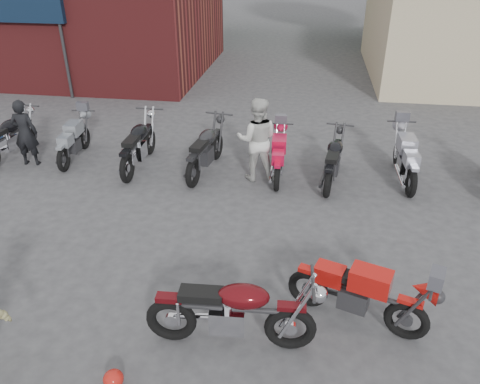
# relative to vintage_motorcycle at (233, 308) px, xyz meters

# --- Properties ---
(ground) EXTENTS (90.00, 90.00, 0.00)m
(ground) POSITION_rel_vintage_motorcycle_xyz_m (-0.47, 0.03, -0.62)
(ground) COLOR #3A3A3D
(brick_building) EXTENTS (12.00, 8.00, 4.00)m
(brick_building) POSITION_rel_vintage_motorcycle_xyz_m (-9.47, 14.03, 1.38)
(brick_building) COLOR maroon
(brick_building) RESTS_ON ground
(vintage_motorcycle) EXTENTS (2.19, 0.83, 1.25)m
(vintage_motorcycle) POSITION_rel_vintage_motorcycle_xyz_m (0.00, 0.00, 0.00)
(vintage_motorcycle) COLOR #4D090E
(vintage_motorcycle) RESTS_ON ground
(sportbike) EXTENTS (2.01, 1.22, 1.11)m
(sportbike) POSITION_rel_vintage_motorcycle_xyz_m (1.63, 0.66, -0.07)
(sportbike) COLOR red
(sportbike) RESTS_ON ground
(helmet) EXTENTS (0.29, 0.29, 0.23)m
(helmet) POSITION_rel_vintage_motorcycle_xyz_m (-1.32, -0.88, -0.51)
(helmet) COLOR red
(helmet) RESTS_ON ground
(person_dark) EXTENTS (0.61, 0.44, 1.58)m
(person_dark) POSITION_rel_vintage_motorcycle_xyz_m (-5.70, 4.84, 0.17)
(person_dark) COLOR black
(person_dark) RESTS_ON ground
(person_light) EXTENTS (0.95, 0.77, 1.85)m
(person_light) POSITION_rel_vintage_motorcycle_xyz_m (-0.29, 4.91, 0.30)
(person_light) COLOR silver
(person_light) RESTS_ON ground
(row_bike_0) EXTENTS (0.77, 2.05, 1.17)m
(row_bike_0) POSITION_rel_vintage_motorcycle_xyz_m (-6.34, 5.12, -0.04)
(row_bike_0) COLOR black
(row_bike_0) RESTS_ON ground
(row_bike_1) EXTENTS (0.76, 1.88, 1.07)m
(row_bike_1) POSITION_rel_vintage_motorcycle_xyz_m (-4.78, 5.29, -0.09)
(row_bike_1) COLOR gray
(row_bike_1) RESTS_ON ground
(row_bike_2) EXTENTS (0.72, 2.14, 1.24)m
(row_bike_2) POSITION_rel_vintage_motorcycle_xyz_m (-3.07, 5.10, -0.00)
(row_bike_2) COLOR black
(row_bike_2) RESTS_ON ground
(row_bike_3) EXTENTS (0.99, 2.18, 1.22)m
(row_bike_3) POSITION_rel_vintage_motorcycle_xyz_m (-1.47, 5.08, -0.01)
(row_bike_3) COLOR black
(row_bike_3) RESTS_ON ground
(row_bike_4) EXTENTS (0.68, 1.86, 1.07)m
(row_bike_4) POSITION_rel_vintage_motorcycle_xyz_m (0.18, 5.09, -0.09)
(row_bike_4) COLOR red
(row_bike_4) RESTS_ON ground
(row_bike_5) EXTENTS (0.93, 2.04, 1.14)m
(row_bike_5) POSITION_rel_vintage_motorcycle_xyz_m (1.38, 5.01, -0.05)
(row_bike_5) COLOR black
(row_bike_5) RESTS_ON ground
(row_bike_6) EXTENTS (0.74, 2.05, 1.18)m
(row_bike_6) POSITION_rel_vintage_motorcycle_xyz_m (2.94, 5.32, -0.04)
(row_bike_6) COLOR #91929F
(row_bike_6) RESTS_ON ground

